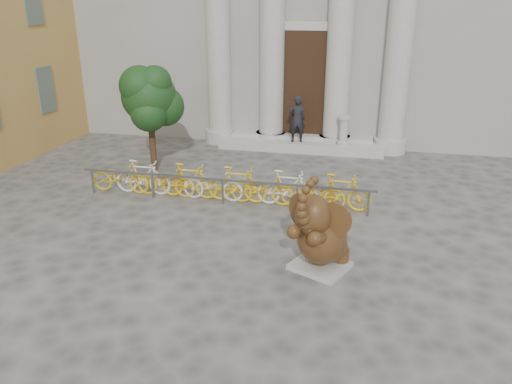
% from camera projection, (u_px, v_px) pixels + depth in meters
% --- Properties ---
extents(ground, '(80.00, 80.00, 0.00)m').
position_uv_depth(ground, '(237.00, 279.00, 9.98)').
color(ground, '#474442').
rests_on(ground, ground).
extents(entrance_steps, '(6.00, 1.20, 0.36)m').
position_uv_depth(entrance_steps, '(301.00, 145.00, 18.47)').
color(entrance_steps, '#A8A59E').
rests_on(entrance_steps, ground).
extents(elephant_statue, '(1.47, 1.69, 2.13)m').
position_uv_depth(elephant_statue, '(321.00, 235.00, 10.07)').
color(elephant_statue, '#A8A59E').
rests_on(elephant_statue, ground).
extents(bike_rack, '(8.14, 0.53, 1.00)m').
position_uv_depth(bike_rack, '(224.00, 184.00, 13.67)').
color(bike_rack, slate).
rests_on(bike_rack, ground).
extents(tree, '(1.94, 1.77, 3.37)m').
position_uv_depth(tree, '(150.00, 98.00, 15.50)').
color(tree, '#332114').
rests_on(tree, ground).
extents(pedestrian, '(0.70, 0.55, 1.68)m').
position_uv_depth(pedestrian, '(297.00, 119.00, 17.89)').
color(pedestrian, black).
rests_on(pedestrian, entrance_steps).
extents(balustrade_post, '(0.42, 0.42, 1.04)m').
position_uv_depth(balustrade_post, '(343.00, 132.00, 17.65)').
color(balustrade_post, '#A8A59E').
rests_on(balustrade_post, entrance_steps).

